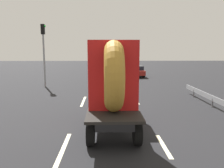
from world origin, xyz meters
TOP-DOWN VIEW (x-y plane):
  - ground_plane at (0.00, 0.00)m, footprint 120.00×120.00m
  - flatbed_truck at (-0.13, -0.23)m, footprint 2.02×4.84m
  - distant_sedan at (3.49, 19.24)m, footprint 1.84×4.29m
  - traffic_light at (-6.12, 11.41)m, footprint 0.42×0.36m
  - lane_dash_left_near at (-1.94, -2.33)m, footprint 0.16×2.96m
  - lane_dash_left_far at (-1.94, 5.15)m, footprint 0.16×2.96m
  - lane_dash_right_near at (1.68, -2.14)m, footprint 0.16×2.05m
  - lane_dash_right_far at (1.68, 5.51)m, footprint 0.16×2.75m

SIDE VIEW (x-z plane):
  - ground_plane at x=0.00m, z-range 0.00..0.00m
  - lane_dash_left_near at x=-1.94m, z-range 0.00..0.01m
  - lane_dash_left_far at x=-1.94m, z-range 0.00..0.01m
  - lane_dash_right_near at x=1.68m, z-range 0.00..0.01m
  - lane_dash_right_far at x=1.68m, z-range 0.00..0.01m
  - distant_sedan at x=3.49m, z-range 0.05..1.45m
  - flatbed_truck at x=-0.13m, z-range -0.07..3.75m
  - traffic_light at x=-6.12m, z-range 0.88..6.63m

